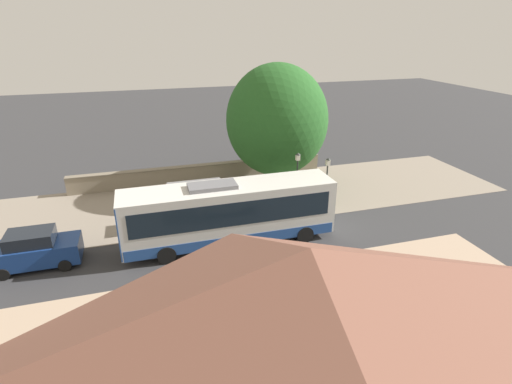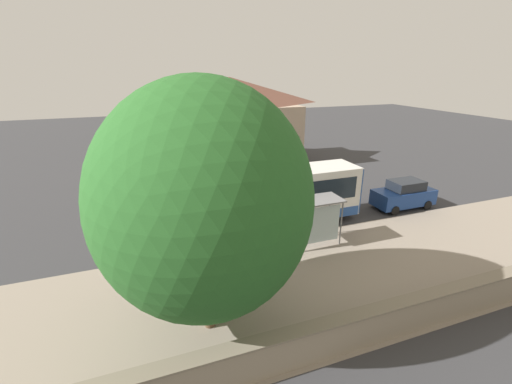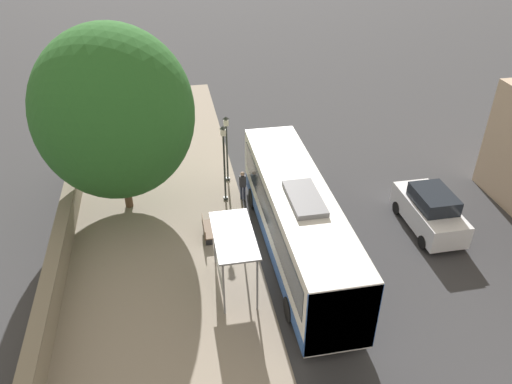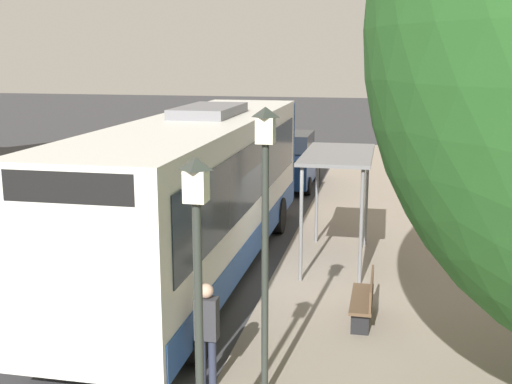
# 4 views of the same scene
# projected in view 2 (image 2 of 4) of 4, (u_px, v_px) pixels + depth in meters

# --- Properties ---
(ground_plane) EXTENTS (120.00, 120.00, 0.00)m
(ground_plane) POSITION_uv_depth(u_px,v_px,m) (277.00, 238.00, 20.07)
(ground_plane) COLOR #353538
(ground_plane) RESTS_ON ground
(sidewalk_plaza) EXTENTS (9.00, 44.00, 0.02)m
(sidewalk_plaza) POSITION_uv_depth(u_px,v_px,m) (315.00, 279.00, 16.10)
(sidewalk_plaza) COLOR gray
(sidewalk_plaza) RESTS_ON ground
(stone_wall) EXTENTS (0.60, 20.00, 1.40)m
(stone_wall) POSITION_uv_depth(u_px,v_px,m) (372.00, 325.00, 12.29)
(stone_wall) COLOR gray
(stone_wall) RESTS_ON ground
(background_building) EXTENTS (7.78, 13.52, 8.55)m
(background_building) POSITION_uv_depth(u_px,v_px,m) (230.00, 121.00, 33.86)
(background_building) COLOR tan
(background_building) RESTS_ON ground
(bus) EXTENTS (2.63, 11.87, 3.75)m
(bus) POSITION_uv_depth(u_px,v_px,m) (268.00, 197.00, 20.87)
(bus) COLOR silver
(bus) RESTS_ON ground
(bus_shelter) EXTENTS (1.59, 3.35, 2.66)m
(bus_shelter) POSITION_uv_depth(u_px,v_px,m) (313.00, 209.00, 18.50)
(bus_shelter) COLOR slate
(bus_shelter) RESTS_ON ground
(pedestrian) EXTENTS (0.34, 0.22, 1.65)m
(pedestrian) POSITION_uv_depth(u_px,v_px,m) (192.00, 236.00, 18.22)
(pedestrian) COLOR #2D3347
(pedestrian) RESTS_ON ground
(bench) EXTENTS (0.40, 1.54, 0.88)m
(bench) POSITION_uv_depth(u_px,v_px,m) (258.00, 254.00, 17.39)
(bench) COLOR brown
(bench) RESTS_ON ground
(street_lamp_near) EXTENTS (0.28, 0.28, 4.24)m
(street_lamp_near) POSITION_uv_depth(u_px,v_px,m) (191.00, 216.00, 16.86)
(street_lamp_near) COLOR #2D332D
(street_lamp_near) RESTS_ON ground
(street_lamp_far) EXTENTS (0.28, 0.28, 3.86)m
(street_lamp_far) POSITION_uv_depth(u_px,v_px,m) (151.00, 222.00, 16.66)
(street_lamp_far) COLOR #2D332D
(street_lamp_far) RESTS_ON ground
(shade_tree) EXTENTS (7.41, 7.41, 9.28)m
(shade_tree) POSITION_uv_depth(u_px,v_px,m) (203.00, 201.00, 11.46)
(shade_tree) COLOR brown
(shade_tree) RESTS_ON ground
(parked_car_behind_bus) EXTENTS (1.97, 4.34, 2.01)m
(parked_car_behind_bus) POSITION_uv_depth(u_px,v_px,m) (404.00, 195.00, 24.06)
(parked_car_behind_bus) COLOR navy
(parked_car_behind_bus) RESTS_ON ground
(parked_car_far_lane) EXTENTS (2.02, 4.34, 2.10)m
(parked_car_far_lane) POSITION_uv_depth(u_px,v_px,m) (226.00, 181.00, 26.89)
(parked_car_far_lane) COLOR silver
(parked_car_far_lane) RESTS_ON ground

